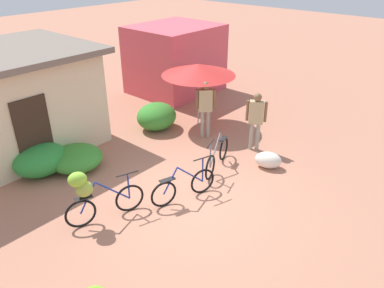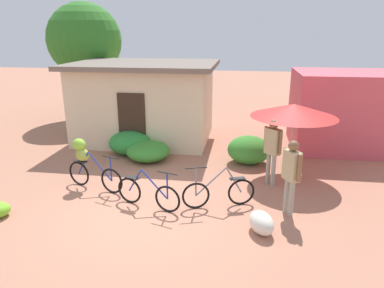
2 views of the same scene
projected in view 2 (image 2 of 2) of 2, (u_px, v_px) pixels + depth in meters
ground_plane at (146, 211)px, 8.03m from camera, size 60.00×60.00×0.00m
building_low at (146, 101)px, 13.10m from camera, size 5.13×3.94×2.82m
shop_pink at (342, 110)px, 12.12m from camera, size 3.20×2.80×2.59m
tree_behind_building at (85, 41)px, 15.57m from camera, size 3.21×3.21×5.11m
hedge_bush_front_left at (130, 143)px, 11.62m from camera, size 1.39×1.17×0.77m
hedge_bush_front_right at (148, 151)px, 11.12m from camera, size 1.36×1.37×0.59m
hedge_bush_mid at (249, 150)px, 10.83m from camera, size 1.30×1.20×0.85m
market_umbrella at (294, 110)px, 9.50m from camera, size 2.32×2.32×2.04m
bicycle_leftmost at (87, 160)px, 9.06m from camera, size 1.66×0.71×1.28m
bicycle_near_pile at (148, 193)px, 8.10m from camera, size 1.60×0.55×0.96m
bicycle_center_loaded at (219, 192)px, 8.13m from camera, size 1.64×0.59×1.01m
produce_sack at (261, 223)px, 7.12m from camera, size 0.68×0.82×0.44m
person_vendor at (272, 145)px, 9.09m from camera, size 0.43×0.44×1.77m
person_bystander at (291, 170)px, 7.57m from camera, size 0.37×0.51×1.71m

